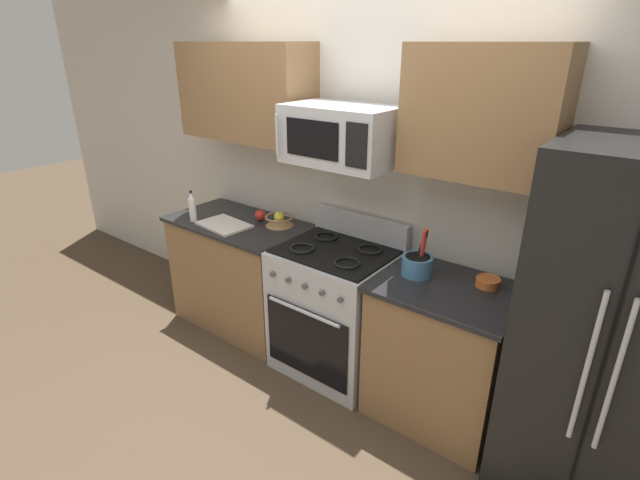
{
  "coord_description": "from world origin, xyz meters",
  "views": [
    {
      "loc": [
        1.68,
        -1.71,
        2.21
      ],
      "look_at": [
        -0.04,
        0.49,
        1.03
      ],
      "focal_mm": 26.57,
      "sensor_mm": 36.0,
      "label": 1
    }
  ],
  "objects_px": {
    "apple_loose": "(260,215)",
    "cutting_board": "(224,225)",
    "microwave": "(340,135)",
    "prep_bowl": "(488,282)",
    "bottle_vinegar": "(192,207)",
    "utensil_crock": "(417,264)",
    "refrigerator": "(613,340)",
    "fruit_basket": "(279,219)",
    "range_oven": "(335,309)"
  },
  "relations": [
    {
      "from": "refrigerator",
      "to": "bottle_vinegar",
      "type": "distance_m",
      "value": 2.86
    },
    {
      "from": "refrigerator",
      "to": "utensil_crock",
      "type": "distance_m",
      "value": 1.05
    },
    {
      "from": "utensil_crock",
      "to": "cutting_board",
      "type": "height_order",
      "value": "utensil_crock"
    },
    {
      "from": "apple_loose",
      "to": "prep_bowl",
      "type": "height_order",
      "value": "apple_loose"
    },
    {
      "from": "microwave",
      "to": "cutting_board",
      "type": "xyz_separation_m",
      "value": [
        -0.96,
        -0.16,
        -0.76
      ]
    },
    {
      "from": "cutting_board",
      "to": "fruit_basket",
      "type": "bearing_deg",
      "value": 39.35
    },
    {
      "from": "utensil_crock",
      "to": "fruit_basket",
      "type": "relative_size",
      "value": 1.42
    },
    {
      "from": "utensil_crock",
      "to": "range_oven",
      "type": "bearing_deg",
      "value": -177.1
    },
    {
      "from": "apple_loose",
      "to": "cutting_board",
      "type": "relative_size",
      "value": 0.21
    },
    {
      "from": "range_oven",
      "to": "microwave",
      "type": "distance_m",
      "value": 1.21
    },
    {
      "from": "utensil_crock",
      "to": "fruit_basket",
      "type": "bearing_deg",
      "value": 174.99
    },
    {
      "from": "bottle_vinegar",
      "to": "refrigerator",
      "type": "bearing_deg",
      "value": 3.77
    },
    {
      "from": "apple_loose",
      "to": "prep_bowl",
      "type": "distance_m",
      "value": 1.79
    },
    {
      "from": "range_oven",
      "to": "apple_loose",
      "type": "xyz_separation_m",
      "value": [
        -0.82,
        0.12,
        0.48
      ]
    },
    {
      "from": "microwave",
      "to": "bottle_vinegar",
      "type": "xyz_separation_m",
      "value": [
        -1.23,
        -0.23,
        -0.66
      ]
    },
    {
      "from": "fruit_basket",
      "to": "cutting_board",
      "type": "bearing_deg",
      "value": -140.65
    },
    {
      "from": "microwave",
      "to": "prep_bowl",
      "type": "distance_m",
      "value": 1.22
    },
    {
      "from": "microwave",
      "to": "prep_bowl",
      "type": "xyz_separation_m",
      "value": [
        0.97,
        0.12,
        -0.74
      ]
    },
    {
      "from": "refrigerator",
      "to": "utensil_crock",
      "type": "height_order",
      "value": "refrigerator"
    },
    {
      "from": "refrigerator",
      "to": "microwave",
      "type": "distance_m",
      "value": 1.79
    },
    {
      "from": "cutting_board",
      "to": "bottle_vinegar",
      "type": "height_order",
      "value": "bottle_vinegar"
    },
    {
      "from": "fruit_basket",
      "to": "apple_loose",
      "type": "bearing_deg",
      "value": -176.54
    },
    {
      "from": "range_oven",
      "to": "fruit_basket",
      "type": "height_order",
      "value": "range_oven"
    },
    {
      "from": "utensil_crock",
      "to": "cutting_board",
      "type": "relative_size",
      "value": 0.79
    },
    {
      "from": "range_oven",
      "to": "prep_bowl",
      "type": "height_order",
      "value": "range_oven"
    },
    {
      "from": "fruit_basket",
      "to": "microwave",
      "type": "bearing_deg",
      "value": -9.64
    },
    {
      "from": "range_oven",
      "to": "utensil_crock",
      "type": "xyz_separation_m",
      "value": [
        0.58,
        0.03,
        0.51
      ]
    },
    {
      "from": "microwave",
      "to": "bottle_vinegar",
      "type": "distance_m",
      "value": 1.41
    },
    {
      "from": "apple_loose",
      "to": "bottle_vinegar",
      "type": "height_order",
      "value": "bottle_vinegar"
    },
    {
      "from": "apple_loose",
      "to": "cutting_board",
      "type": "height_order",
      "value": "apple_loose"
    },
    {
      "from": "range_oven",
      "to": "utensil_crock",
      "type": "bearing_deg",
      "value": 2.9
    },
    {
      "from": "utensil_crock",
      "to": "prep_bowl",
      "type": "bearing_deg",
      "value": 16.71
    },
    {
      "from": "range_oven",
      "to": "refrigerator",
      "type": "relative_size",
      "value": 0.6
    },
    {
      "from": "apple_loose",
      "to": "bottle_vinegar",
      "type": "bearing_deg",
      "value": -140.89
    },
    {
      "from": "refrigerator",
      "to": "microwave",
      "type": "bearing_deg",
      "value": 178.41
    },
    {
      "from": "apple_loose",
      "to": "range_oven",
      "type": "bearing_deg",
      "value": -8.54
    },
    {
      "from": "utensil_crock",
      "to": "bottle_vinegar",
      "type": "relative_size",
      "value": 1.27
    },
    {
      "from": "utensil_crock",
      "to": "fruit_basket",
      "type": "height_order",
      "value": "utensil_crock"
    },
    {
      "from": "range_oven",
      "to": "bottle_vinegar",
      "type": "bearing_deg",
      "value": -170.53
    },
    {
      "from": "refrigerator",
      "to": "apple_loose",
      "type": "distance_m",
      "value": 2.45
    },
    {
      "from": "utensil_crock",
      "to": "refrigerator",
      "type": "bearing_deg",
      "value": -2.55
    },
    {
      "from": "refrigerator",
      "to": "apple_loose",
      "type": "relative_size",
      "value": 21.88
    },
    {
      "from": "range_oven",
      "to": "bottle_vinegar",
      "type": "height_order",
      "value": "bottle_vinegar"
    },
    {
      "from": "refrigerator",
      "to": "cutting_board",
      "type": "xyz_separation_m",
      "value": [
        -2.58,
        -0.12,
        0.0
      ]
    },
    {
      "from": "fruit_basket",
      "to": "bottle_vinegar",
      "type": "bearing_deg",
      "value": -150.27
    },
    {
      "from": "microwave",
      "to": "fruit_basket",
      "type": "relative_size",
      "value": 3.19
    },
    {
      "from": "microwave",
      "to": "apple_loose",
      "type": "distance_m",
      "value": 1.1
    },
    {
      "from": "fruit_basket",
      "to": "apple_loose",
      "type": "relative_size",
      "value": 2.61
    },
    {
      "from": "range_oven",
      "to": "microwave",
      "type": "xyz_separation_m",
      "value": [
        -0.0,
        0.03,
        1.2
      ]
    },
    {
      "from": "range_oven",
      "to": "cutting_board",
      "type": "height_order",
      "value": "range_oven"
    }
  ]
}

